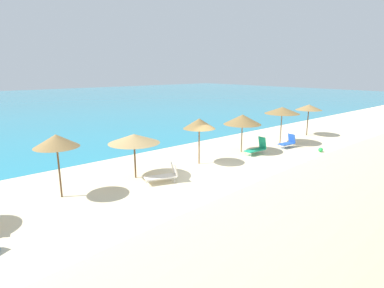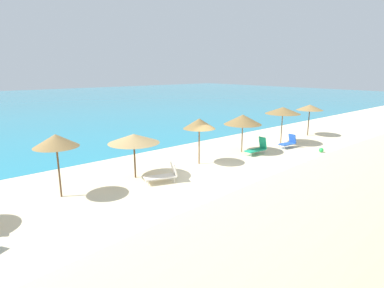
% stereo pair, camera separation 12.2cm
% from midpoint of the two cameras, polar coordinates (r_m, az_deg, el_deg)
% --- Properties ---
extents(ground_plane, '(160.00, 160.00, 0.00)m').
position_cam_midpoint_polar(ground_plane, '(17.49, 4.11, -5.18)').
color(ground_plane, beige).
extents(sea_water, '(160.00, 78.81, 0.01)m').
position_cam_midpoint_polar(sea_water, '(58.84, -29.01, 6.31)').
color(sea_water, teal).
rests_on(sea_water, ground_plane).
extents(beach_umbrella_1, '(1.93, 1.93, 2.86)m').
position_cam_midpoint_polar(beach_umbrella_1, '(14.67, -23.31, 0.54)').
color(beach_umbrella_1, brown).
rests_on(beach_umbrella_1, ground_plane).
extents(beach_umbrella_2, '(2.66, 2.66, 2.35)m').
position_cam_midpoint_polar(beach_umbrella_2, '(16.35, -10.33, 0.98)').
color(beach_umbrella_2, brown).
rests_on(beach_umbrella_2, ground_plane).
extents(beach_umbrella_3, '(1.92, 1.92, 2.77)m').
position_cam_midpoint_polar(beach_umbrella_3, '(18.48, 1.52, 3.72)').
color(beach_umbrella_3, brown).
rests_on(beach_umbrella_3, ground_plane).
extents(beach_umbrella_4, '(2.56, 2.56, 2.61)m').
position_cam_midpoint_polar(beach_umbrella_4, '(21.48, 9.39, 4.41)').
color(beach_umbrella_4, brown).
rests_on(beach_umbrella_4, ground_plane).
extents(beach_umbrella_5, '(2.62, 2.62, 2.82)m').
position_cam_midpoint_polar(beach_umbrella_5, '(24.64, 16.33, 5.88)').
color(beach_umbrella_5, brown).
rests_on(beach_umbrella_5, ground_plane).
extents(beach_umbrella_6, '(2.20, 2.20, 2.67)m').
position_cam_midpoint_polar(beach_umbrella_6, '(28.59, 20.76, 6.24)').
color(beach_umbrella_6, brown).
rests_on(beach_umbrella_6, ground_plane).
extents(lounge_chair_0, '(1.62, 0.71, 1.13)m').
position_cam_midpoint_polar(lounge_chair_0, '(21.51, 12.00, -0.70)').
color(lounge_chair_0, '#199972').
rests_on(lounge_chair_0, ground_plane).
extents(lounge_chair_2, '(1.74, 1.11, 0.97)m').
position_cam_midpoint_polar(lounge_chair_2, '(15.88, -4.96, -5.63)').
color(lounge_chair_2, white).
rests_on(lounge_chair_2, ground_plane).
extents(lounge_chair_3, '(1.34, 0.75, 0.97)m').
position_cam_midpoint_polar(lounge_chair_3, '(23.90, 17.30, 0.31)').
color(lounge_chair_3, blue).
rests_on(lounge_chair_3, ground_plane).
extents(beach_ball, '(0.31, 0.31, 0.31)m').
position_cam_midpoint_polar(beach_ball, '(23.37, 22.59, -1.02)').
color(beach_ball, green).
rests_on(beach_ball, ground_plane).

